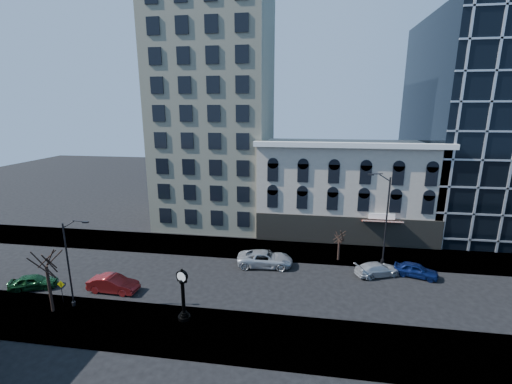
% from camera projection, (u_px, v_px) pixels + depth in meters
% --- Properties ---
extents(ground, '(160.00, 160.00, 0.00)m').
position_uv_depth(ground, '(230.00, 281.00, 33.19)').
color(ground, black).
rests_on(ground, ground).
extents(sidewalk_far, '(160.00, 6.00, 0.12)m').
position_uv_depth(sidewalk_far, '(244.00, 248.00, 40.86)').
color(sidewalk_far, gray).
rests_on(sidewalk_far, ground).
extents(sidewalk_near, '(160.00, 6.00, 0.12)m').
position_uv_depth(sidewalk_near, '(205.00, 332.00, 25.50)').
color(sidewalk_near, gray).
rests_on(sidewalk_near, ground).
extents(cream_tower, '(15.90, 15.40, 42.50)m').
position_uv_depth(cream_tower, '(214.00, 86.00, 47.60)').
color(cream_tower, beige).
rests_on(cream_tower, ground).
extents(victorian_row, '(22.60, 11.19, 12.50)m').
position_uv_depth(victorian_row, '(344.00, 188.00, 45.28)').
color(victorian_row, '#B9AA98').
rests_on(victorian_row, ground).
extents(glass_office, '(20.00, 20.15, 28.00)m').
position_uv_depth(glass_office, '(499.00, 126.00, 45.28)').
color(glass_office, black).
rests_on(glass_office, ground).
extents(street_clock, '(0.98, 0.98, 4.33)m').
position_uv_depth(street_clock, '(183.00, 297.00, 26.55)').
color(street_clock, black).
rests_on(street_clock, sidewalk_near).
extents(street_lamp_near, '(2.01, 0.41, 7.74)m').
position_uv_depth(street_lamp_near, '(72.00, 241.00, 27.41)').
color(street_lamp_near, black).
rests_on(street_lamp_near, sidewalk_near).
extents(street_lamp_far, '(2.57, 0.71, 9.97)m').
position_uv_depth(street_lamp_far, '(381.00, 195.00, 35.11)').
color(street_lamp_far, black).
rests_on(street_lamp_far, sidewalk_far).
extents(bare_tree_near, '(3.75, 3.75, 6.45)m').
position_uv_depth(bare_tree_near, '(45.00, 256.00, 26.91)').
color(bare_tree_near, black).
rests_on(bare_tree_near, sidewalk_near).
extents(bare_tree_far, '(2.27, 2.27, 3.89)m').
position_uv_depth(bare_tree_far, '(340.00, 235.00, 36.89)').
color(bare_tree_far, black).
rests_on(bare_tree_far, sidewalk_far).
extents(warning_sign, '(0.66, 0.08, 2.04)m').
position_uv_depth(warning_sign, '(61.00, 288.00, 28.97)').
color(warning_sign, black).
rests_on(warning_sign, sidewalk_near).
extents(car_near_a, '(4.31, 3.03, 1.36)m').
position_uv_depth(car_near_a, '(34.00, 282.00, 31.64)').
color(car_near_a, '#143F1E').
rests_on(car_near_a, ground).
extents(car_near_b, '(4.62, 1.74, 1.51)m').
position_uv_depth(car_near_b, '(113.00, 284.00, 31.13)').
color(car_near_b, maroon).
rests_on(car_near_b, ground).
extents(car_far_a, '(6.05, 3.15, 1.63)m').
position_uv_depth(car_far_a, '(265.00, 259.00, 36.17)').
color(car_far_a, '#A5A8AD').
rests_on(car_far_a, ground).
extents(car_far_b, '(4.90, 3.43, 1.32)m').
position_uv_depth(car_far_b, '(377.00, 269.00, 34.15)').
color(car_far_b, '#A5A8AD').
rests_on(car_far_b, ground).
extents(car_far_c, '(4.41, 2.82, 1.40)m').
position_uv_depth(car_far_c, '(416.00, 270.00, 33.91)').
color(car_far_c, '#0C194C').
rests_on(car_far_c, ground).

